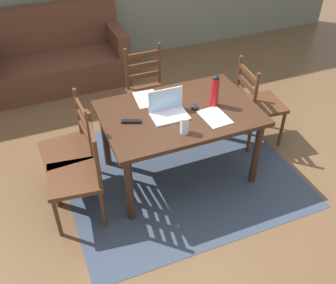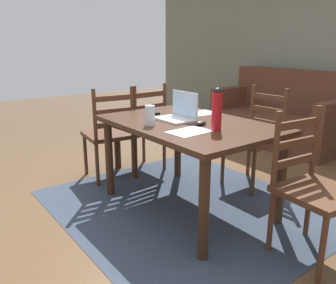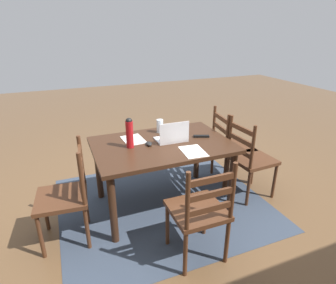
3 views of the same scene
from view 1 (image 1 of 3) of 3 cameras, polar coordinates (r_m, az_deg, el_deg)
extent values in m
plane|color=brown|center=(3.96, 1.51, -4.38)|extent=(14.00, 14.00, 0.00)
cube|color=#333D4C|center=(3.95, 1.52, -4.35)|extent=(2.23, 1.96, 0.01)
cube|color=#382114|center=(3.51, 1.71, 4.30)|extent=(1.41, 0.95, 0.04)
cylinder|color=#382114|center=(3.29, -5.73, -7.00)|extent=(0.07, 0.07, 0.70)
cylinder|color=#382114|center=(3.72, 12.95, -1.66)|extent=(0.07, 0.07, 0.70)
cylinder|color=#382114|center=(3.88, -9.27, 0.78)|extent=(0.07, 0.07, 0.70)
cylinder|color=#382114|center=(4.24, 7.27, 4.68)|extent=(0.07, 0.07, 0.70)
cube|color=#4C2B19|center=(4.24, 13.58, 5.44)|extent=(0.48, 0.48, 0.04)
cylinder|color=#4C2B19|center=(4.59, 14.16, 4.56)|extent=(0.04, 0.04, 0.43)
cylinder|color=#4C2B19|center=(4.33, 16.48, 1.84)|extent=(0.04, 0.04, 0.43)
cylinder|color=#4C2B19|center=(4.43, 9.85, 3.85)|extent=(0.04, 0.04, 0.43)
cylinder|color=#4C2B19|center=(4.16, 12.00, 0.98)|extent=(0.04, 0.04, 0.43)
cylinder|color=#4C2B19|center=(4.17, 10.44, 9.32)|extent=(0.04, 0.04, 0.50)
cylinder|color=#4C2B19|center=(3.89, 12.80, 6.65)|extent=(0.04, 0.04, 0.50)
cube|color=#4C2B19|center=(4.08, 11.40, 6.82)|extent=(0.06, 0.36, 0.05)
cube|color=#4C2B19|center=(4.01, 11.63, 8.34)|extent=(0.06, 0.36, 0.05)
cube|color=#4C2B19|center=(3.96, 11.86, 9.90)|extent=(0.06, 0.36, 0.05)
cube|color=#4C2B19|center=(3.62, -14.86, -1.32)|extent=(0.46, 0.46, 0.04)
cylinder|color=#4C2B19|center=(3.61, -16.46, -6.74)|extent=(0.04, 0.04, 0.43)
cylinder|color=#4C2B19|center=(3.90, -17.64, -3.10)|extent=(0.04, 0.04, 0.43)
cylinder|color=#4C2B19|center=(3.65, -10.69, -5.08)|extent=(0.04, 0.04, 0.43)
cylinder|color=#4C2B19|center=(3.93, -12.30, -1.60)|extent=(0.04, 0.04, 0.43)
cylinder|color=#4C2B19|center=(3.34, -11.49, 1.02)|extent=(0.04, 0.04, 0.50)
cylinder|color=#4C2B19|center=(3.65, -13.16, 4.29)|extent=(0.04, 0.04, 0.50)
cube|color=#4C2B19|center=(3.55, -12.14, 1.42)|extent=(0.04, 0.36, 0.05)
cube|color=#4C2B19|center=(3.48, -12.41, 3.06)|extent=(0.04, 0.36, 0.05)
cube|color=#4C2B19|center=(3.41, -12.69, 4.78)|extent=(0.04, 0.36, 0.05)
cube|color=#4C2B19|center=(4.28, -2.69, 6.89)|extent=(0.44, 0.44, 0.04)
cylinder|color=#4C2B19|center=(4.32, 0.63, 3.50)|extent=(0.04, 0.04, 0.43)
cylinder|color=#4C2B19|center=(4.21, -4.16, 2.39)|extent=(0.04, 0.04, 0.43)
cylinder|color=#4C2B19|center=(4.61, -1.17, 6.01)|extent=(0.04, 0.04, 0.43)
cylinder|color=#4C2B19|center=(4.52, -5.70, 5.02)|extent=(0.04, 0.04, 0.43)
cylinder|color=#4C2B19|center=(4.38, -1.30, 11.44)|extent=(0.04, 0.04, 0.50)
cylinder|color=#4C2B19|center=(4.28, -6.14, 10.52)|extent=(0.04, 0.04, 0.50)
cube|color=#4C2B19|center=(4.37, -3.64, 9.83)|extent=(0.36, 0.03, 0.05)
cube|color=#4C2B19|center=(4.31, -3.71, 11.29)|extent=(0.36, 0.03, 0.05)
cube|color=#4C2B19|center=(4.26, -3.78, 12.79)|extent=(0.36, 0.03, 0.05)
cube|color=#4C2B19|center=(3.33, -13.68, -5.20)|extent=(0.49, 0.49, 0.04)
cylinder|color=#4C2B19|center=(3.37, -16.08, -10.78)|extent=(0.04, 0.04, 0.43)
cylinder|color=#4C2B19|center=(3.64, -16.33, -6.36)|extent=(0.04, 0.04, 0.43)
cylinder|color=#4C2B19|center=(3.35, -9.59, -9.76)|extent=(0.04, 0.04, 0.43)
cylinder|color=#4C2B19|center=(3.62, -10.38, -5.40)|extent=(0.04, 0.04, 0.43)
cylinder|color=#4C2B19|center=(3.02, -10.35, -3.56)|extent=(0.04, 0.04, 0.50)
cylinder|color=#4C2B19|center=(3.31, -11.15, 0.70)|extent=(0.04, 0.04, 0.50)
cube|color=#4C2B19|center=(3.22, -10.57, -2.69)|extent=(0.07, 0.36, 0.05)
cube|color=#4C2B19|center=(3.15, -10.82, -0.98)|extent=(0.07, 0.36, 0.05)
cube|color=#4C2B19|center=(3.07, -11.10, 0.83)|extent=(0.07, 0.36, 0.05)
cube|color=#512D1E|center=(5.51, -15.71, 10.12)|extent=(1.80, 0.80, 0.40)
cube|color=#512D1E|center=(5.58, -17.14, 15.93)|extent=(1.80, 0.20, 0.60)
cube|color=#512D1E|center=(5.49, -7.70, 15.16)|extent=(0.16, 0.80, 0.30)
cube|color=silver|center=(3.41, 0.27, 3.85)|extent=(0.32, 0.23, 0.02)
cube|color=silver|center=(3.43, -0.38, 6.33)|extent=(0.32, 0.02, 0.21)
cube|color=#A5CCEA|center=(3.43, -0.34, 6.29)|extent=(0.30, 0.01, 0.19)
cylinder|color=#A81419|center=(3.53, 6.91, 7.33)|extent=(0.07, 0.07, 0.27)
sphere|color=black|center=(3.46, 7.09, 9.28)|extent=(0.07, 0.07, 0.07)
cylinder|color=silver|center=(3.19, 2.46, 2.53)|extent=(0.07, 0.07, 0.15)
ellipsoid|color=black|center=(3.54, 3.88, 5.29)|extent=(0.07, 0.10, 0.03)
cube|color=black|center=(3.36, -5.49, 3.10)|extent=(0.17, 0.10, 0.02)
cube|color=white|center=(3.67, -3.16, 6.41)|extent=(0.23, 0.31, 0.00)
cube|color=white|center=(3.44, 6.92, 3.72)|extent=(0.23, 0.31, 0.00)
camera|label=2|loc=(3.63, 47.47, 3.54)|focal=37.05mm
camera|label=3|loc=(5.64, 0.45, 30.04)|focal=29.93mm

